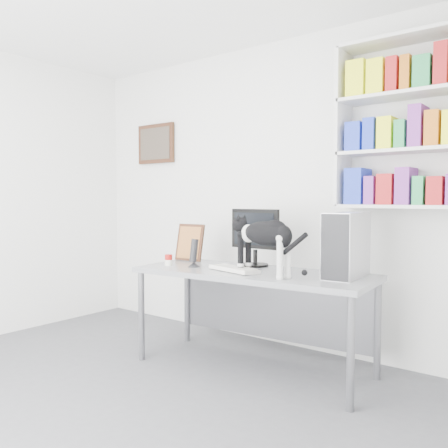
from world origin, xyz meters
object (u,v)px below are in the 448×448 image
at_px(desk, 253,320).
at_px(soup_can, 169,260).
at_px(bookshelf, 409,123).
at_px(keyboard, 234,269).
at_px(leaning_print, 190,242).
at_px(monitor, 255,237).
at_px(pc_tower, 346,245).
at_px(cat, 265,247).
at_px(speaker, 194,252).

relative_size(desk, soup_can, 20.23).
bearing_deg(soup_can, bookshelf, 23.65).
bearing_deg(keyboard, leaning_print, 173.26).
bearing_deg(monitor, leaning_print, -172.42).
xyz_separation_m(desk, soup_can, (-0.71, -0.18, 0.42)).
height_order(keyboard, pc_tower, pc_tower).
relative_size(pc_tower, leaning_print, 1.35).
xyz_separation_m(pc_tower, cat, (-0.49, -0.29, -0.02)).
height_order(monitor, soup_can, monitor).
bearing_deg(desk, pc_tower, 8.90).
bearing_deg(leaning_print, cat, -20.21).
relative_size(desk, leaning_print, 5.42).
bearing_deg(soup_can, cat, 3.47).
bearing_deg(pc_tower, bookshelf, 49.17).
relative_size(speaker, soup_can, 2.61).
xyz_separation_m(speaker, cat, (0.68, -0.01, 0.09)).
bearing_deg(soup_can, leaning_print, 100.06).
height_order(pc_tower, cat, pc_tower).
bearing_deg(monitor, pc_tower, -2.52).
bearing_deg(pc_tower, speaker, -170.39).
bearing_deg(leaning_print, bookshelf, 8.87).
relative_size(bookshelf, keyboard, 2.92).
bearing_deg(soup_can, monitor, 34.11).
height_order(desk, keyboard, keyboard).
distance_m(bookshelf, pc_tower, 0.99).
xyz_separation_m(monitor, speaker, (-0.37, -0.34, -0.12)).
height_order(speaker, cat, cat).
bearing_deg(pc_tower, desk, -170.28).
bearing_deg(cat, speaker, -167.13).
distance_m(desk, speaker, 0.71).
distance_m(monitor, cat, 0.47).
bearing_deg(leaning_print, desk, -15.14).
height_order(bookshelf, desk, bookshelf).
xyz_separation_m(monitor, pc_tower, (0.80, -0.05, -0.01)).
bearing_deg(leaning_print, soup_can, -84.33).
bearing_deg(pc_tower, cat, -153.16).
bearing_deg(desk, leaning_print, 164.41).
height_order(soup_can, cat, cat).
relative_size(keyboard, speaker, 1.81).
bearing_deg(monitor, bookshelf, 18.42).
height_order(desk, soup_can, soup_can).
bearing_deg(bookshelf, pc_tower, -126.80).
bearing_deg(desk, speaker, -171.37).
distance_m(pc_tower, leaning_print, 1.45).
xyz_separation_m(bookshelf, leaning_print, (-1.74, -0.41, -0.92)).
xyz_separation_m(keyboard, cat, (0.29, -0.03, 0.19)).
height_order(bookshelf, speaker, bookshelf).
distance_m(desk, soup_can, 0.85).
xyz_separation_m(monitor, keyboard, (0.02, -0.32, -0.22)).
xyz_separation_m(monitor, cat, (0.31, -0.34, -0.03)).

